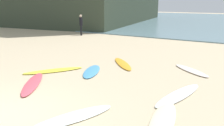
{
  "coord_description": "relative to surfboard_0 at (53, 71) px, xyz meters",
  "views": [
    {
      "loc": [
        5.18,
        -2.97,
        2.88
      ],
      "look_at": [
        0.32,
        5.33,
        0.3
      ],
      "focal_mm": 37.25,
      "sensor_mm": 36.0,
      "label": 1
    }
  ],
  "objects": [
    {
      "name": "ocean_water",
      "position": [
        1.69,
        30.7,
        0.0
      ],
      "size": [
        120.0,
        40.0,
        0.08
      ],
      "primitive_type": "cube",
      "color": "slate",
      "rests_on": "ground_plane"
    },
    {
      "name": "surfboard_0",
      "position": [
        0.0,
        0.0,
        0.0
      ],
      "size": [
        1.87,
        2.28,
        0.07
      ],
      "primitive_type": "ellipsoid",
      "rotation": [
        0.0,
        0.0,
        2.5
      ],
      "color": "yellow",
      "rests_on": "ground_plane"
    },
    {
      "name": "surfboard_1",
      "position": [
        2.01,
        2.45,
        0.0
      ],
      "size": [
        1.92,
        2.02,
        0.08
      ],
      "primitive_type": "ellipsoid",
      "rotation": [
        0.0,
        0.0,
        0.75
      ],
      "color": "gold",
      "rests_on": "ground_plane"
    },
    {
      "name": "surfboard_2",
      "position": [
        1.46,
        0.72,
        0.0
      ],
      "size": [
        1.29,
        1.99,
        0.08
      ],
      "primitive_type": "ellipsoid",
      "rotation": [
        0.0,
        0.0,
        0.41
      ],
      "color": "#4B98D2",
      "rests_on": "ground_plane"
    },
    {
      "name": "surfboard_3",
      "position": [
        5.01,
        2.96,
        0.0
      ],
      "size": [
        1.88,
        1.67,
        0.08
      ],
      "primitive_type": "ellipsoid",
      "rotation": [
        0.0,
        0.0,
        0.88
      ],
      "color": "silver",
      "rests_on": "ground_plane"
    },
    {
      "name": "surfboard_4",
      "position": [
        5.36,
        -1.78,
        0.0
      ],
      "size": [
        0.96,
        2.43,
        0.08
      ],
      "primitive_type": "ellipsoid",
      "rotation": [
        0.0,
        0.0,
        0.16
      ],
      "color": "#F2E9BE",
      "rests_on": "ground_plane"
    },
    {
      "name": "surfboard_5",
      "position": [
        5.27,
        0.04,
        0.0
      ],
      "size": [
        1.1,
        2.61,
        0.08
      ],
      "primitive_type": "ellipsoid",
      "rotation": [
        0.0,
        0.0,
        2.91
      ],
      "color": "white",
      "rests_on": "ground_plane"
    },
    {
      "name": "surfboard_6",
      "position": [
        0.5,
        -1.56,
        0.01
      ],
      "size": [
        1.82,
        2.27,
        0.09
      ],
      "primitive_type": "ellipsoid",
      "rotation": [
        0.0,
        0.0,
        0.63
      ],
      "color": "#D54E5D",
      "rests_on": "ground_plane"
    },
    {
      "name": "surfboard_7",
      "position": [
        3.34,
        -2.72,
        -0.01
      ],
      "size": [
        1.45,
        2.29,
        0.06
      ],
      "primitive_type": "ellipsoid",
      "rotation": [
        0.0,
        0.0,
        -0.42
      ],
      "color": "white",
      "rests_on": "ground_plane"
    },
    {
      "name": "beachgoer_near",
      "position": [
        -5.54,
        9.09,
        0.95
      ],
      "size": [
        0.39,
        0.39,
        1.76
      ],
      "rotation": [
        0.0,
        0.0,
        5.37
      ],
      "color": "black",
      "rests_on": "ground_plane"
    }
  ]
}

